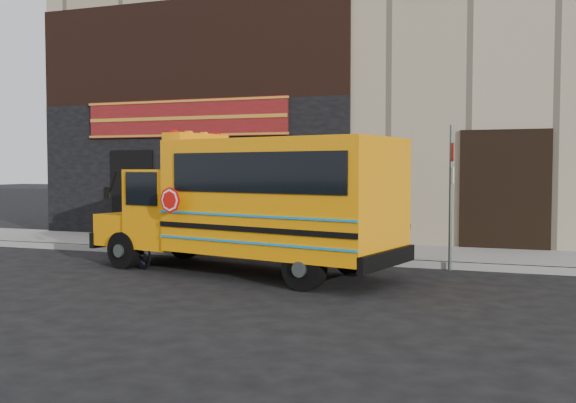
{
  "coord_description": "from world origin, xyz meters",
  "views": [
    {
      "loc": [
        4.19,
        -11.54,
        2.18
      ],
      "look_at": [
        -0.52,
        1.85,
        1.44
      ],
      "focal_mm": 40.0,
      "sensor_mm": 36.0,
      "label": 1
    }
  ],
  "objects_px": {
    "school_bus": "(255,201)",
    "bicycle": "(130,246)",
    "sign_pole": "(451,190)",
    "cyclist": "(136,228)"
  },
  "relations": [
    {
      "from": "sign_pole",
      "to": "cyclist",
      "type": "xyz_separation_m",
      "value": [
        -6.56,
        -1.83,
        -0.84
      ]
    },
    {
      "from": "school_bus",
      "to": "cyclist",
      "type": "xyz_separation_m",
      "value": [
        -2.83,
        -0.01,
        -0.64
      ]
    },
    {
      "from": "cyclist",
      "to": "school_bus",
      "type": "bearing_deg",
      "value": -69.63
    },
    {
      "from": "school_bus",
      "to": "sign_pole",
      "type": "height_order",
      "value": "sign_pole"
    },
    {
      "from": "bicycle",
      "to": "cyclist",
      "type": "height_order",
      "value": "cyclist"
    },
    {
      "from": "cyclist",
      "to": "bicycle",
      "type": "bearing_deg",
      "value": 125.69
    },
    {
      "from": "bicycle",
      "to": "school_bus",
      "type": "bearing_deg",
      "value": -65.07
    },
    {
      "from": "school_bus",
      "to": "bicycle",
      "type": "xyz_separation_m",
      "value": [
        -2.95,
        -0.05,
        -1.04
      ]
    },
    {
      "from": "sign_pole",
      "to": "cyclist",
      "type": "bearing_deg",
      "value": -164.39
    },
    {
      "from": "bicycle",
      "to": "cyclist",
      "type": "bearing_deg",
      "value": -50.4
    }
  ]
}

